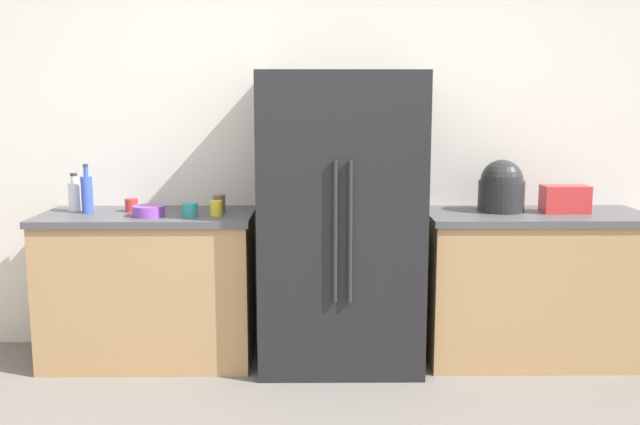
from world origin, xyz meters
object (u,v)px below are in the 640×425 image
object	(u,v)px
toaster	(565,199)
bottle_a	(75,195)
cup_b	(131,205)
cup_d	(216,208)
cup_c	(190,210)
bottle_b	(87,194)
cup_a	(219,203)
refrigerator	(340,221)
rice_cooker	(502,188)
bowl_a	(148,211)

from	to	relation	value
toaster	bottle_a	bearing A→B (deg)	178.41
toaster	cup_b	size ratio (longest dim) A/B	3.47
toaster	cup_d	bearing A→B (deg)	-177.19
bottle_a	cup_c	bearing A→B (deg)	-16.16
bottle_b	cup_a	xyz separation A→B (m)	(0.77, 0.04, -0.06)
bottle_b	cup_d	xyz separation A→B (m)	(0.77, -0.11, -0.07)
cup_b	refrigerator	bearing A→B (deg)	-5.37
refrigerator	cup_c	world-z (taller)	refrigerator
cup_a	bottle_a	bearing A→B (deg)	178.06
toaster	rice_cooker	bearing A→B (deg)	171.94
bottle_a	cup_b	distance (m)	0.35
cup_d	bowl_a	size ratio (longest dim) A/B	0.47
refrigerator	bottle_a	world-z (taller)	refrigerator
refrigerator	bowl_a	size ratio (longest dim) A/B	9.30
cup_a	cup_c	size ratio (longest dim) A/B	1.09
toaster	bowl_a	xyz separation A→B (m)	(-2.42, -0.11, -0.05)
refrigerator	cup_d	distance (m)	0.72
rice_cooker	cup_c	xyz separation A→B (m)	(-1.82, -0.18, -0.10)
cup_d	cup_a	bearing A→B (deg)	91.30
cup_c	bottle_a	bearing A→B (deg)	163.84
bottle_a	bottle_b	distance (m)	0.12
cup_b	cup_d	world-z (taller)	cup_d
refrigerator	bottle_b	xyz separation A→B (m)	(-1.48, 0.07, 0.16)
refrigerator	cup_c	distance (m)	0.87
bowl_a	bottle_a	bearing A→B (deg)	158.29
toaster	bottle_b	world-z (taller)	bottle_b
toaster	cup_d	world-z (taller)	toaster
refrigerator	bowl_a	xyz separation A→B (m)	(-1.10, -0.06, 0.07)
refrigerator	toaster	world-z (taller)	refrigerator
cup_c	cup_d	bearing A→B (deg)	10.73
cup_b	bottle_a	bearing A→B (deg)	176.81
bottle_b	cup_c	world-z (taller)	bottle_b
toaster	bottle_a	size ratio (longest dim) A/B	1.17
cup_b	cup_c	size ratio (longest dim) A/B	0.83
bottle_a	cup_d	distance (m)	0.89
toaster	cup_c	distance (m)	2.19
bottle_a	bottle_b	xyz separation A→B (m)	(0.10, -0.07, 0.02)
cup_d	toaster	bearing A→B (deg)	2.81
cup_b	cup_c	distance (m)	0.42
rice_cooker	cup_d	bearing A→B (deg)	-174.83
refrigerator	cup_a	bearing A→B (deg)	171.56
bottle_a	cup_d	world-z (taller)	bottle_a
bottle_b	bowl_a	world-z (taller)	bottle_b
refrigerator	cup_b	distance (m)	1.25
cup_a	bottle_b	bearing A→B (deg)	-177.10
cup_a	cup_b	size ratio (longest dim) A/B	1.31
toaster	cup_a	size ratio (longest dim) A/B	2.64
bottle_b	bowl_a	size ratio (longest dim) A/B	1.57
bottle_a	cup_a	size ratio (longest dim) A/B	2.25
cup_b	cup_d	size ratio (longest dim) A/B	0.90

